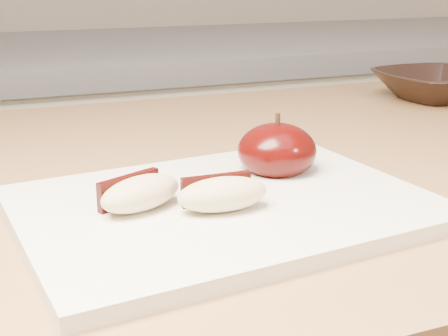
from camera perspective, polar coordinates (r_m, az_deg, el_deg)
name	(u,v)px	position (r m, az deg, el deg)	size (l,w,h in m)	color
back_cabinet	(84,264)	(1.40, -12.68, -8.57)	(2.40, 0.62, 0.94)	silver
cutting_board	(224,207)	(0.48, 0.00, -3.55)	(0.30, 0.22, 0.01)	silver
apple_half	(277,151)	(0.54, 4.86, 1.57)	(0.08, 0.08, 0.06)	black
apple_wedge_a	(140,193)	(0.46, -7.73, -2.26)	(0.08, 0.06, 0.02)	#D4BA86
apple_wedge_b	(222,194)	(0.45, -0.20, -2.36)	(0.07, 0.04, 0.02)	#D4BA86
bowl	(437,85)	(0.95, 18.87, 7.18)	(0.17, 0.17, 0.04)	black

